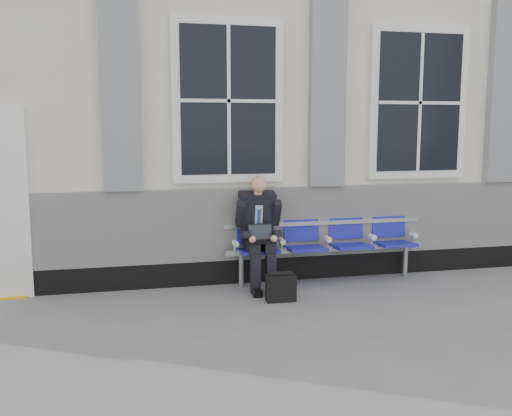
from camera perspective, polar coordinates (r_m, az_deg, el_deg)
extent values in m
plane|color=slate|center=(6.64, 18.55, -9.33)|extent=(70.00, 70.00, 0.00)
cube|color=silver|center=(9.50, 7.97, 9.00)|extent=(14.00, 4.00, 4.20)
cube|color=black|center=(7.85, 12.99, -5.30)|extent=(14.00, 0.10, 0.30)
cube|color=silver|center=(7.72, 13.17, -0.99)|extent=(14.00, 0.08, 0.90)
cube|color=gray|center=(6.83, -13.40, 11.73)|extent=(0.45, 0.14, 2.40)
cube|color=gray|center=(7.27, 7.15, 11.66)|extent=(0.45, 0.14, 2.40)
cube|color=gray|center=(8.45, 23.56, 10.56)|extent=(0.45, 0.14, 2.40)
cube|color=white|center=(6.95, -2.83, 10.64)|extent=(1.35, 0.10, 1.95)
cube|color=black|center=(6.91, -2.75, 10.65)|extent=(1.15, 0.02, 1.75)
cube|color=white|center=(7.79, 15.88, 10.07)|extent=(1.35, 0.10, 1.95)
cube|color=black|center=(7.75, 16.06, 10.08)|extent=(1.15, 0.02, 1.75)
cube|color=#9EA0A3|center=(7.28, 7.05, -4.03)|extent=(2.60, 0.07, 0.07)
cube|color=#9EA0A3|center=(7.33, 6.77, -1.47)|extent=(2.60, 0.05, 0.05)
cylinder|color=#9EA0A3|center=(7.04, -1.48, -6.27)|extent=(0.06, 0.06, 0.39)
cylinder|color=#9EA0A3|center=(7.76, 14.71, -5.16)|extent=(0.06, 0.06, 0.39)
cube|color=#17189F|center=(6.94, 0.26, -4.31)|extent=(0.46, 0.42, 0.07)
cube|color=#17189F|center=(7.09, -0.12, -1.90)|extent=(0.46, 0.10, 0.40)
cube|color=#17189F|center=(7.10, 4.99, -4.05)|extent=(0.46, 0.42, 0.07)
cube|color=#17189F|center=(7.25, 4.51, -1.70)|extent=(0.46, 0.10, 0.40)
cube|color=#17189F|center=(7.30, 9.49, -3.79)|extent=(0.46, 0.42, 0.07)
cube|color=#17189F|center=(7.45, 8.92, -1.51)|extent=(0.46, 0.10, 0.40)
cube|color=#17189F|center=(7.55, 13.71, -3.52)|extent=(0.46, 0.42, 0.07)
cube|color=#17189F|center=(7.69, 13.08, -1.32)|extent=(0.46, 0.10, 0.40)
cylinder|color=white|center=(6.89, -2.06, -3.55)|extent=(0.07, 0.12, 0.07)
cylinder|color=white|center=(7.02, 2.60, -3.33)|extent=(0.07, 0.12, 0.07)
cylinder|color=white|center=(7.20, 7.20, -3.10)|extent=(0.07, 0.12, 0.07)
cylinder|color=white|center=(7.43, 11.56, -2.86)|extent=(0.07, 0.12, 0.07)
cylinder|color=white|center=(7.69, 15.50, -2.62)|extent=(0.07, 0.12, 0.07)
cube|color=black|center=(6.70, 0.05, -8.37)|extent=(0.11, 0.24, 0.08)
cube|color=black|center=(6.74, 1.59, -8.28)|extent=(0.11, 0.24, 0.08)
cube|color=black|center=(6.70, -0.04, -6.57)|extent=(0.11, 0.12, 0.47)
cube|color=black|center=(6.74, 1.49, -6.49)|extent=(0.11, 0.12, 0.47)
cube|color=black|center=(6.83, -0.37, -3.80)|extent=(0.14, 0.42, 0.13)
cube|color=black|center=(6.86, 1.13, -3.74)|extent=(0.14, 0.42, 0.13)
cube|color=black|center=(6.96, 0.08, -1.04)|extent=(0.39, 0.32, 0.58)
cube|color=#B0C8E7|center=(6.85, 0.26, -1.03)|extent=(0.09, 0.09, 0.33)
cube|color=#2244A3|center=(6.85, 0.28, -1.19)|extent=(0.04, 0.07, 0.27)
cube|color=black|center=(6.90, 0.13, 1.18)|extent=(0.45, 0.23, 0.13)
cylinder|color=#D8A587|center=(6.85, 0.20, 1.66)|extent=(0.10, 0.10, 0.09)
sphere|color=#D8A587|center=(6.78, 0.30, 2.38)|extent=(0.19, 0.19, 0.19)
cube|color=black|center=(6.82, -1.57, -0.61)|extent=(0.10, 0.26, 0.34)
cube|color=black|center=(6.91, 2.02, -0.50)|extent=(0.10, 0.26, 0.34)
cube|color=black|center=(6.71, -1.02, -2.66)|extent=(0.09, 0.29, 0.13)
cube|color=black|center=(6.78, 2.02, -2.55)|extent=(0.09, 0.29, 0.13)
sphere|color=#D8A587|center=(6.60, -0.36, -3.16)|extent=(0.08, 0.08, 0.08)
sphere|color=#D8A587|center=(6.65, 1.81, -3.07)|extent=(0.08, 0.08, 0.08)
cube|color=black|center=(6.71, 0.60, -3.38)|extent=(0.31, 0.22, 0.02)
cube|color=black|center=(6.79, 0.42, -2.41)|extent=(0.30, 0.09, 0.19)
cube|color=black|center=(6.78, 0.43, -2.42)|extent=(0.28, 0.07, 0.16)
cube|color=black|center=(6.46, 2.51, -8.03)|extent=(0.34, 0.15, 0.30)
cylinder|color=black|center=(6.41, 2.52, -6.60)|extent=(0.27, 0.06, 0.05)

